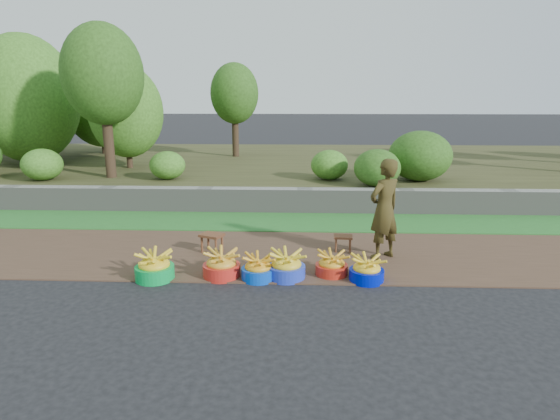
{
  "coord_description": "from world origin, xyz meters",
  "views": [
    {
      "loc": [
        -0.12,
        -6.06,
        2.57
      ],
      "look_at": [
        -0.43,
        1.3,
        0.75
      ],
      "focal_mm": 30.0,
      "sensor_mm": 36.0,
      "label": 1
    }
  ],
  "objects_px": {
    "basin_c": "(258,269)",
    "basin_e": "(332,265)",
    "basin_a": "(154,267)",
    "basin_b": "(221,265)",
    "basin_d": "(286,266)",
    "basin_f": "(367,270)",
    "stool_right": "(343,239)",
    "vendor_woman": "(384,209)",
    "stool_left": "(212,238)"
  },
  "relations": [
    {
      "from": "basin_b",
      "to": "basin_c",
      "type": "relative_size",
      "value": 1.12
    },
    {
      "from": "basin_b",
      "to": "stool_right",
      "type": "bearing_deg",
      "value": 32.61
    },
    {
      "from": "basin_b",
      "to": "basin_d",
      "type": "distance_m",
      "value": 0.94
    },
    {
      "from": "stool_right",
      "to": "basin_f",
      "type": "bearing_deg",
      "value": -79.99
    },
    {
      "from": "basin_f",
      "to": "stool_left",
      "type": "bearing_deg",
      "value": 155.4
    },
    {
      "from": "basin_a",
      "to": "vendor_woman",
      "type": "distance_m",
      "value": 3.6
    },
    {
      "from": "basin_f",
      "to": "vendor_woman",
      "type": "distance_m",
      "value": 1.22
    },
    {
      "from": "basin_d",
      "to": "stool_left",
      "type": "xyz_separation_m",
      "value": [
        -1.27,
        1.04,
        0.09
      ]
    },
    {
      "from": "basin_c",
      "to": "basin_d",
      "type": "distance_m",
      "value": 0.41
    },
    {
      "from": "vendor_woman",
      "to": "stool_left",
      "type": "bearing_deg",
      "value": -39.01
    },
    {
      "from": "basin_e",
      "to": "stool_left",
      "type": "distance_m",
      "value": 2.13
    },
    {
      "from": "basin_d",
      "to": "basin_f",
      "type": "relative_size",
      "value": 1.11
    },
    {
      "from": "basin_e",
      "to": "stool_left",
      "type": "bearing_deg",
      "value": 154.73
    },
    {
      "from": "basin_b",
      "to": "basin_a",
      "type": "bearing_deg",
      "value": -172.68
    },
    {
      "from": "basin_a",
      "to": "basin_f",
      "type": "xyz_separation_m",
      "value": [
        3.02,
        0.05,
        -0.02
      ]
    },
    {
      "from": "basin_f",
      "to": "vendor_woman",
      "type": "xyz_separation_m",
      "value": [
        0.38,
        0.95,
        0.66
      ]
    },
    {
      "from": "basin_a",
      "to": "basin_b",
      "type": "bearing_deg",
      "value": 7.32
    },
    {
      "from": "basin_d",
      "to": "basin_e",
      "type": "distance_m",
      "value": 0.67
    },
    {
      "from": "basin_c",
      "to": "basin_b",
      "type": "bearing_deg",
      "value": 173.05
    },
    {
      "from": "basin_f",
      "to": "stool_right",
      "type": "height_order",
      "value": "basin_f"
    },
    {
      "from": "stool_left",
      "to": "stool_right",
      "type": "relative_size",
      "value": 1.35
    },
    {
      "from": "basin_a",
      "to": "basin_b",
      "type": "relative_size",
      "value": 1.03
    },
    {
      "from": "basin_c",
      "to": "stool_right",
      "type": "bearing_deg",
      "value": 43.54
    },
    {
      "from": "basin_b",
      "to": "basin_d",
      "type": "height_order",
      "value": "same"
    },
    {
      "from": "basin_a",
      "to": "basin_b",
      "type": "height_order",
      "value": "basin_a"
    },
    {
      "from": "basin_f",
      "to": "basin_d",
      "type": "bearing_deg",
      "value": 176.95
    },
    {
      "from": "stool_right",
      "to": "vendor_woman",
      "type": "height_order",
      "value": "vendor_woman"
    },
    {
      "from": "basin_a",
      "to": "basin_b",
      "type": "distance_m",
      "value": 0.95
    },
    {
      "from": "basin_d",
      "to": "basin_f",
      "type": "height_order",
      "value": "basin_d"
    },
    {
      "from": "basin_a",
      "to": "stool_right",
      "type": "height_order",
      "value": "basin_a"
    },
    {
      "from": "basin_c",
      "to": "basin_e",
      "type": "height_order",
      "value": "basin_c"
    },
    {
      "from": "basin_a",
      "to": "basin_c",
      "type": "relative_size",
      "value": 1.15
    },
    {
      "from": "basin_e",
      "to": "vendor_woman",
      "type": "xyz_separation_m",
      "value": [
        0.86,
        0.76,
        0.66
      ]
    },
    {
      "from": "basin_d",
      "to": "basin_f",
      "type": "distance_m",
      "value": 1.14
    },
    {
      "from": "basin_d",
      "to": "basin_b",
      "type": "bearing_deg",
      "value": 179.64
    },
    {
      "from": "basin_c",
      "to": "basin_f",
      "type": "bearing_deg",
      "value": -0.04
    },
    {
      "from": "basin_c",
      "to": "stool_right",
      "type": "relative_size",
      "value": 1.49
    },
    {
      "from": "basin_a",
      "to": "basin_c",
      "type": "height_order",
      "value": "basin_a"
    },
    {
      "from": "basin_c",
      "to": "basin_e",
      "type": "distance_m",
      "value": 1.07
    },
    {
      "from": "basin_f",
      "to": "basin_a",
      "type": "bearing_deg",
      "value": -178.96
    },
    {
      "from": "basin_b",
      "to": "basin_d",
      "type": "relative_size",
      "value": 1.0
    },
    {
      "from": "basin_c",
      "to": "basin_f",
      "type": "xyz_separation_m",
      "value": [
        1.54,
        -0.0,
        0.0
      ]
    },
    {
      "from": "basin_d",
      "to": "basin_f",
      "type": "bearing_deg",
      "value": -3.05
    },
    {
      "from": "basin_b",
      "to": "basin_d",
      "type": "xyz_separation_m",
      "value": [
        0.94,
        -0.01,
        0.0
      ]
    },
    {
      "from": "basin_a",
      "to": "stool_left",
      "type": "relative_size",
      "value": 1.27
    },
    {
      "from": "basin_e",
      "to": "basin_f",
      "type": "bearing_deg",
      "value": -21.83
    },
    {
      "from": "basin_a",
      "to": "basin_c",
      "type": "bearing_deg",
      "value": 2.16
    },
    {
      "from": "basin_a",
      "to": "stool_left",
      "type": "height_order",
      "value": "basin_a"
    },
    {
      "from": "basin_a",
      "to": "stool_right",
      "type": "bearing_deg",
      "value": 25.05
    },
    {
      "from": "basin_c",
      "to": "basin_d",
      "type": "relative_size",
      "value": 0.89
    }
  ]
}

